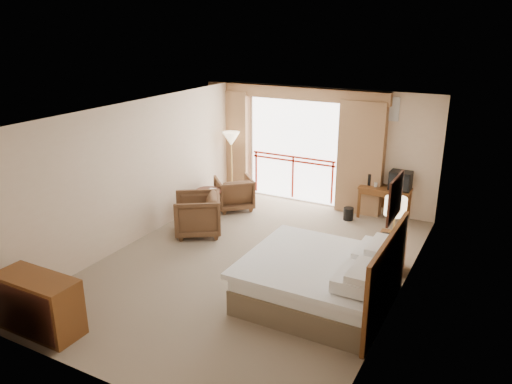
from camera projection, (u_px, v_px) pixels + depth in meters
The scene contains 29 objects.
floor at pixel (253, 264), 8.82m from camera, with size 7.00×7.00×0.00m, color #7F6F5A.
ceiling at pixel (253, 112), 7.94m from camera, with size 7.00×7.00×0.00m, color white.
wall_back at pixel (327, 148), 11.30m from camera, with size 5.00×5.00×0.00m, color beige.
wall_front at pixel (101, 284), 5.46m from camera, with size 5.00×5.00×0.00m, color beige.
wall_left at pixel (138, 172), 9.49m from camera, with size 7.00×7.00×0.00m, color beige.
wall_right at pixel (404, 218), 7.26m from camera, with size 7.00×7.00×0.00m, color beige.
balcony_door at pixel (294, 150), 11.69m from camera, with size 2.40×2.40×0.00m, color white.
balcony_railing at pixel (293, 167), 11.80m from camera, with size 2.09×0.03×1.02m.
curtain_left at pixel (231, 142), 12.30m from camera, with size 1.00×0.26×2.50m, color #896140.
curtain_right at pixel (361, 158), 10.83m from camera, with size 1.00×0.26×2.50m, color #896140.
valance at pixel (293, 93), 11.16m from camera, with size 4.40×0.22×0.28m, color #896140.
hvac_vent at pixel (387, 108), 10.37m from camera, with size 0.50×0.04×0.50m, color silver.
bed at pixel (321, 279), 7.53m from camera, with size 2.13×2.06×0.97m.
headboard at pixel (386, 278), 7.01m from camera, with size 0.06×2.10×1.30m, color #583118.
framed_art at pixel (395, 198), 6.61m from camera, with size 0.04×0.72×0.60m.
nightstand at pixel (390, 253), 8.54m from camera, with size 0.44×0.52×0.63m, color #583118.
table_lamp at pixel (396, 207), 8.32m from camera, with size 0.37×0.37×0.65m.
phone at pixel (387, 236), 8.32m from camera, with size 0.18×0.14×0.08m, color black.
desk at pixel (385, 194), 10.76m from camera, with size 1.07×0.52×0.70m.
tv at pixel (400, 181), 10.46m from camera, with size 0.44×0.35×0.40m.
coffee_maker at pixel (370, 179), 10.78m from camera, with size 0.12×0.12×0.26m, color black.
cup at pixel (376, 185), 10.70m from camera, with size 0.07×0.07×0.10m, color white.
wastebasket at pixel (348, 214), 10.75m from camera, with size 0.22×0.22×0.27m, color black.
armchair_far at pixel (234, 208), 11.46m from camera, with size 0.79×0.81×0.74m, color #4D301C.
armchair_near at pixel (198, 233), 10.10m from camera, with size 0.88×0.91×0.83m, color #4D301C.
side_table at pixel (209, 199), 10.84m from camera, with size 0.56×0.56×0.61m.
book at pixel (209, 190), 10.78m from camera, with size 0.15×0.20×0.02m, color white.
floor_lamp at pixel (231, 141), 11.79m from camera, with size 0.41×0.41×1.60m.
dresser at pixel (39, 304), 6.81m from camera, with size 1.23×0.52×0.82m.
Camera 1 is at (3.78, -6.96, 4.07)m, focal length 35.00 mm.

